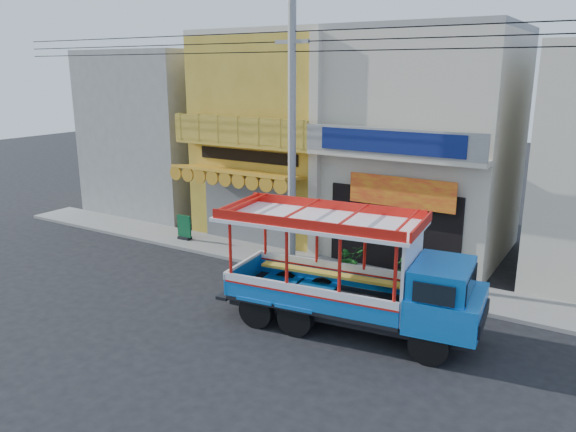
# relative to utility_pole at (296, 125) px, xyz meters

# --- Properties ---
(ground) EXTENTS (90.00, 90.00, 0.00)m
(ground) POSITION_rel_utility_pole_xyz_m (0.85, -3.30, -5.03)
(ground) COLOR black
(ground) RESTS_ON ground
(sidewalk) EXTENTS (30.00, 2.00, 0.12)m
(sidewalk) POSITION_rel_utility_pole_xyz_m (0.85, 0.70, -4.97)
(sidewalk) COLOR slate
(sidewalk) RESTS_ON ground
(shophouse_left) EXTENTS (6.00, 7.50, 8.24)m
(shophouse_left) POSITION_rel_utility_pole_xyz_m (-3.15, 4.66, -0.92)
(shophouse_left) COLOR #B08B27
(shophouse_left) RESTS_ON ground
(shophouse_right) EXTENTS (6.00, 6.75, 8.24)m
(shophouse_right) POSITION_rel_utility_pole_xyz_m (2.85, 4.66, -0.93)
(shophouse_right) COLOR beige
(shophouse_right) RESTS_ON ground
(party_pilaster) EXTENTS (0.35, 0.30, 8.00)m
(party_pilaster) POSITION_rel_utility_pole_xyz_m (-0.15, 1.55, -1.03)
(party_pilaster) COLOR beige
(party_pilaster) RESTS_ON ground
(filler_building_left) EXTENTS (6.00, 6.00, 7.60)m
(filler_building_left) POSITION_rel_utility_pole_xyz_m (-10.15, 4.70, -1.23)
(filler_building_left) COLOR gray
(filler_building_left) RESTS_ON ground
(utility_pole) EXTENTS (28.00, 0.26, 9.00)m
(utility_pole) POSITION_rel_utility_pole_xyz_m (0.00, 0.00, 0.00)
(utility_pole) COLOR gray
(utility_pole) RESTS_ON ground
(songthaew_truck) EXTENTS (7.11, 2.97, 3.23)m
(songthaew_truck) POSITION_rel_utility_pole_xyz_m (3.98, -3.03, -3.48)
(songthaew_truck) COLOR black
(songthaew_truck) RESTS_ON ground
(green_sign) EXTENTS (0.64, 0.31, 0.99)m
(green_sign) POSITION_rel_utility_pole_xyz_m (-5.57, 0.59, -4.50)
(green_sign) COLOR black
(green_sign) RESTS_ON sidewalk
(potted_plant_a) EXTENTS (1.21, 1.24, 1.05)m
(potted_plant_a) POSITION_rel_utility_pole_xyz_m (1.83, 0.44, -4.39)
(potted_plant_a) COLOR #164E18
(potted_plant_a) RESTS_ON sidewalk
(potted_plant_b) EXTENTS (0.75, 0.75, 1.07)m
(potted_plant_b) POSITION_rel_utility_pole_xyz_m (3.86, 0.99, -4.38)
(potted_plant_b) COLOR #164E18
(potted_plant_b) RESTS_ON sidewalk
(potted_plant_c) EXTENTS (0.55, 0.55, 0.97)m
(potted_plant_c) POSITION_rel_utility_pole_xyz_m (3.68, 0.56, -4.43)
(potted_plant_c) COLOR #164E18
(potted_plant_c) RESTS_ON sidewalk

